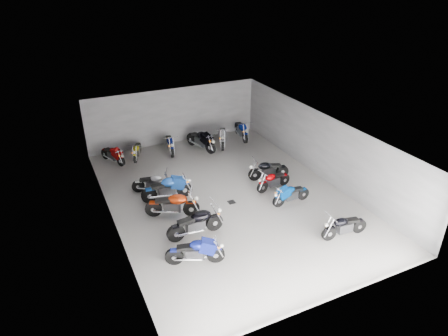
# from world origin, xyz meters

# --- Properties ---
(ground) EXTENTS (14.00, 14.00, 0.00)m
(ground) POSITION_xyz_m (0.00, 0.00, 0.00)
(ground) COLOR gray
(ground) RESTS_ON ground
(wall_back) EXTENTS (10.00, 0.10, 3.20)m
(wall_back) POSITION_xyz_m (0.00, 7.00, 1.60)
(wall_back) COLOR gray
(wall_back) RESTS_ON ground
(wall_left) EXTENTS (0.10, 14.00, 3.20)m
(wall_left) POSITION_xyz_m (-5.00, 0.00, 1.60)
(wall_left) COLOR gray
(wall_left) RESTS_ON ground
(wall_right) EXTENTS (0.10, 14.00, 3.20)m
(wall_right) POSITION_xyz_m (5.00, 0.00, 1.60)
(wall_right) COLOR gray
(wall_right) RESTS_ON ground
(ceiling) EXTENTS (10.00, 14.00, 0.04)m
(ceiling) POSITION_xyz_m (0.00, 0.00, 3.22)
(ceiling) COLOR black
(ceiling) RESTS_ON wall_back
(drain_grate) EXTENTS (0.32, 0.32, 0.01)m
(drain_grate) POSITION_xyz_m (0.00, -0.50, 0.01)
(drain_grate) COLOR black
(drain_grate) RESTS_ON ground
(motorcycle_left_b) EXTENTS (1.99, 0.87, 0.92)m
(motorcycle_left_b) POSITION_xyz_m (-2.90, -3.57, 0.50)
(motorcycle_left_b) COLOR black
(motorcycle_left_b) RESTS_ON ground
(motorcycle_left_c) EXTENTS (2.31, 0.45, 1.01)m
(motorcycle_left_c) POSITION_xyz_m (-2.29, -2.07, 0.55)
(motorcycle_left_c) COLOR black
(motorcycle_left_c) RESTS_ON ground
(motorcycle_left_d) EXTENTS (2.12, 1.07, 0.99)m
(motorcycle_left_d) POSITION_xyz_m (-2.66, -0.42, 0.54)
(motorcycle_left_d) COLOR black
(motorcycle_left_d) RESTS_ON ground
(motorcycle_left_e) EXTENTS (2.29, 0.51, 1.01)m
(motorcycle_left_e) POSITION_xyz_m (-2.45, 0.94, 0.55)
(motorcycle_left_e) COLOR black
(motorcycle_left_e) RESTS_ON ground
(motorcycle_left_f) EXTENTS (1.80, 0.83, 0.83)m
(motorcycle_left_f) POSITION_xyz_m (-2.84, 1.88, 0.45)
(motorcycle_left_f) COLOR black
(motorcycle_left_f) RESTS_ON ground
(motorcycle_right_a) EXTENTS (1.97, 0.42, 0.87)m
(motorcycle_right_a) POSITION_xyz_m (2.79, -4.55, 0.47)
(motorcycle_right_a) COLOR black
(motorcycle_right_a) RESTS_ON ground
(motorcycle_right_c) EXTENTS (1.88, 0.39, 0.83)m
(motorcycle_right_c) POSITION_xyz_m (2.30, -1.66, 0.45)
(motorcycle_right_c) COLOR black
(motorcycle_right_c) RESTS_ON ground
(motorcycle_right_d) EXTENTS (1.88, 0.46, 0.83)m
(motorcycle_right_d) POSITION_xyz_m (2.26, -0.27, 0.45)
(motorcycle_right_d) COLOR black
(motorcycle_right_d) RESTS_ON ground
(motorcycle_right_e) EXTENTS (2.03, 0.57, 0.90)m
(motorcycle_right_e) POSITION_xyz_m (2.56, 0.69, 0.49)
(motorcycle_right_e) COLOR black
(motorcycle_right_e) RESTS_ON ground
(motorcycle_back_a) EXTENTS (0.92, 1.80, 0.85)m
(motorcycle_back_a) POSITION_xyz_m (-3.89, 5.71, 0.46)
(motorcycle_back_a) COLOR black
(motorcycle_back_a) RESTS_ON ground
(motorcycle_back_b) EXTENTS (0.85, 1.74, 0.81)m
(motorcycle_back_b) POSITION_xyz_m (-2.61, 5.74, 0.44)
(motorcycle_back_b) COLOR black
(motorcycle_back_b) RESTS_ON ground
(motorcycle_back_c) EXTENTS (0.56, 2.10, 0.93)m
(motorcycle_back_c) POSITION_xyz_m (-0.75, 5.72, 0.51)
(motorcycle_back_c) COLOR black
(motorcycle_back_c) RESTS_ON ground
(motorcycle_back_d) EXTENTS (0.89, 2.25, 1.02)m
(motorcycle_back_d) POSITION_xyz_m (0.95, 5.31, 0.56)
(motorcycle_back_d) COLOR black
(motorcycle_back_d) RESTS_ON ground
(motorcycle_back_e) EXTENTS (1.08, 2.13, 1.00)m
(motorcycle_back_e) POSITION_xyz_m (2.30, 5.35, 0.55)
(motorcycle_back_e) COLOR black
(motorcycle_back_e) RESTS_ON ground
(motorcycle_back_f) EXTENTS (0.59, 2.23, 0.99)m
(motorcycle_back_f) POSITION_xyz_m (3.75, 5.79, 0.54)
(motorcycle_back_f) COLOR black
(motorcycle_back_f) RESTS_ON ground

